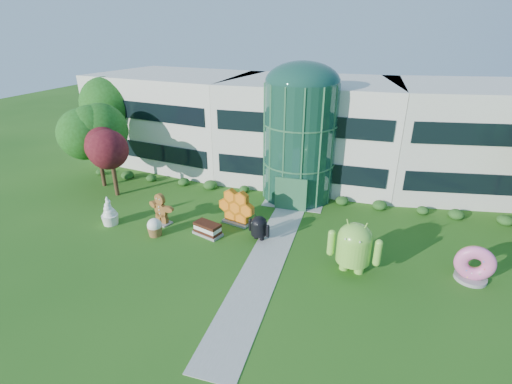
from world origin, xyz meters
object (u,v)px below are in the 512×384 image
(android_green, at_px, (354,244))
(donut, at_px, (474,263))
(android_black, at_px, (259,226))
(gingerbread, at_px, (161,208))

(android_green, bearing_deg, donut, 16.64)
(android_black, relative_size, gingerbread, 0.77)
(android_green, relative_size, donut, 1.62)
(android_green, distance_m, donut, 6.98)
(gingerbread, bearing_deg, donut, 14.85)
(android_black, xyz_separation_m, donut, (13.35, -0.83, 0.12))
(android_green, xyz_separation_m, donut, (6.85, 1.11, -0.73))
(android_black, relative_size, donut, 0.89)
(android_green, height_order, android_black, android_green)
(donut, bearing_deg, android_black, -176.88)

